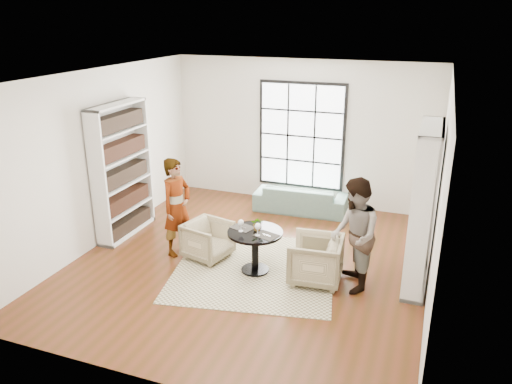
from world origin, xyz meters
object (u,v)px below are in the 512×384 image
at_px(sofa, 301,198).
at_px(person_right, 354,235).
at_px(armchair_left, 208,240).
at_px(wine_glass_left, 241,223).
at_px(pedestal_table, 255,242).
at_px(wine_glass_right, 258,227).
at_px(armchair_right, 315,260).
at_px(flower_centerpiece, 258,224).
at_px(person_left, 177,207).

bearing_deg(sofa, person_right, 116.81).
bearing_deg(armchair_left, wine_glass_left, -96.24).
bearing_deg(pedestal_table, person_right, 1.36).
xyz_separation_m(sofa, wine_glass_right, (0.10, -2.84, 0.56)).
bearing_deg(armchair_right, flower_centerpiece, -96.20).
relative_size(sofa, person_left, 1.12).
bearing_deg(sofa, armchair_right, 107.12).
height_order(sofa, flower_centerpiece, flower_centerpiece).
relative_size(armchair_left, wine_glass_left, 3.53).
height_order(person_left, wine_glass_right, person_left).
relative_size(pedestal_table, person_left, 0.52).
relative_size(pedestal_table, person_right, 0.51).
relative_size(armchair_right, wine_glass_right, 3.77).
bearing_deg(wine_glass_left, sofa, 85.95).
height_order(pedestal_table, armchair_left, pedestal_table).
relative_size(person_left, person_right, 0.98).
xyz_separation_m(armchair_left, flower_centerpiece, (0.92, -0.12, 0.48)).
relative_size(armchair_right, person_right, 0.46).
distance_m(armchair_left, flower_centerpiece, 1.04).
bearing_deg(flower_centerpiece, person_left, 175.37).
distance_m(wine_glass_left, wine_glass_right, 0.30).
distance_m(sofa, wine_glass_right, 2.90).
height_order(pedestal_table, wine_glass_left, wine_glass_left).
relative_size(wine_glass_left, wine_glass_right, 0.95).
distance_m(pedestal_table, wine_glass_left, 0.39).
bearing_deg(person_left, armchair_right, -79.24).
height_order(sofa, person_right, person_right).
bearing_deg(armchair_left, pedestal_table, -87.60).
height_order(armchair_left, person_right, person_right).
xyz_separation_m(armchair_left, person_left, (-0.55, 0.00, 0.51)).
height_order(armchair_right, person_right, person_right).
height_order(person_right, wine_glass_right, person_right).
bearing_deg(armchair_right, pedestal_table, -92.77).
distance_m(armchair_left, wine_glass_left, 0.89).
distance_m(armchair_right, person_right, 0.74).
bearing_deg(sofa, flower_centerpiece, 87.90).
height_order(wine_glass_left, flower_centerpiece, flower_centerpiece).
distance_m(armchair_right, wine_glass_right, 1.00).
bearing_deg(person_right, armchair_right, -109.33).
height_order(pedestal_table, sofa, pedestal_table).
bearing_deg(wine_glass_left, flower_centerpiece, 29.56).
xyz_separation_m(pedestal_table, sofa, (-0.01, 2.71, -0.23)).
bearing_deg(pedestal_table, wine_glass_left, -160.90).
xyz_separation_m(wine_glass_left, flower_centerpiece, (0.23, 0.13, -0.03)).
distance_m(armchair_left, armchair_right, 1.86).
bearing_deg(person_left, wine_glass_right, -87.28).
relative_size(person_left, flower_centerpiece, 7.56).
relative_size(sofa, armchair_right, 2.39).
distance_m(person_left, person_right, 2.96).
distance_m(pedestal_table, wine_glass_right, 0.37).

